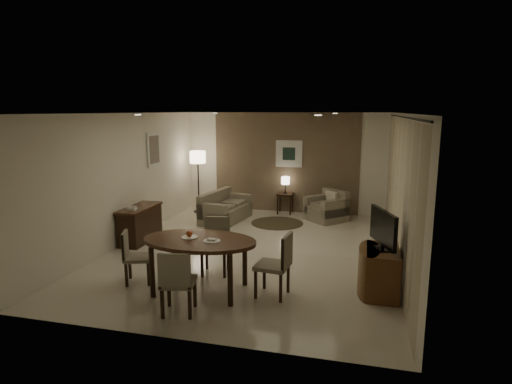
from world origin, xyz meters
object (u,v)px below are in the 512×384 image
(chair_right, at_px, (272,265))
(sofa, at_px, (226,206))
(chair_far, at_px, (215,247))
(armchair, at_px, (326,206))
(chair_left, at_px, (138,257))
(tv_cabinet, at_px, (382,271))
(side_table, at_px, (285,203))
(floor_lamp, at_px, (198,182))
(console_desk, at_px, (140,224))
(dining_table, at_px, (200,265))
(chair_near, at_px, (178,281))

(chair_right, bearing_deg, sofa, -146.74)
(chair_far, xyz_separation_m, armchair, (1.52, 4.07, -0.09))
(chair_left, bearing_deg, tv_cabinet, -103.51)
(side_table, distance_m, floor_lamp, 2.43)
(console_desk, bearing_deg, dining_table, -43.81)
(console_desk, height_order, chair_near, chair_near)
(console_desk, height_order, sofa, console_desk)
(side_table, bearing_deg, chair_right, -81.85)
(chair_far, bearing_deg, tv_cabinet, -11.76)
(console_desk, bearing_deg, chair_right, -31.06)
(chair_left, distance_m, armchair, 5.40)
(tv_cabinet, bearing_deg, dining_table, -167.76)
(console_desk, relative_size, chair_far, 1.27)
(console_desk, xyz_separation_m, side_table, (2.54, 3.23, -0.10))
(sofa, bearing_deg, chair_right, -144.00)
(armchair, distance_m, side_table, 1.25)
(sofa, relative_size, armchair, 1.83)
(chair_near, xyz_separation_m, sofa, (-0.93, 4.94, -0.09))
(sofa, bearing_deg, console_desk, 158.77)
(chair_near, height_order, sofa, chair_near)
(chair_right, bearing_deg, floor_lamp, -140.91)
(dining_table, bearing_deg, console_desk, 136.19)
(tv_cabinet, bearing_deg, console_desk, 162.95)
(chair_far, xyz_separation_m, side_table, (0.38, 4.58, -0.20))
(chair_right, relative_size, armchair, 1.13)
(console_desk, xyz_separation_m, armchair, (3.68, 2.72, 0.01))
(chair_right, relative_size, floor_lamp, 0.58)
(armchair, bearing_deg, sofa, -121.46)
(dining_table, relative_size, side_table, 3.20)
(chair_far, xyz_separation_m, chair_right, (1.13, -0.63, 0.01))
(chair_near, bearing_deg, chair_far, -101.68)
(chair_near, bearing_deg, console_desk, -64.44)
(chair_far, bearing_deg, armchair, 60.97)
(armchair, relative_size, side_table, 1.55)
(dining_table, height_order, chair_left, chair_left)
(armchair, xyz_separation_m, floor_lamp, (-3.47, 0.10, 0.46))
(sofa, xyz_separation_m, armchair, (2.45, 0.63, 0.01))
(dining_table, bearing_deg, chair_right, 5.51)
(armchair, bearing_deg, chair_left, -74.59)
(tv_cabinet, relative_size, sofa, 0.58)
(tv_cabinet, xyz_separation_m, sofa, (-3.66, 3.59, 0.02))
(floor_lamp, bearing_deg, dining_table, -68.20)
(chair_near, bearing_deg, chair_left, -49.45)
(chair_far, bearing_deg, chair_near, -98.60)
(console_desk, xyz_separation_m, chair_right, (3.29, -1.98, 0.11))
(tv_cabinet, distance_m, chair_far, 2.73)
(chair_near, distance_m, side_table, 6.10)
(console_desk, distance_m, chair_right, 3.84)
(dining_table, bearing_deg, armchair, 72.64)
(chair_far, relative_size, chair_left, 1.11)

